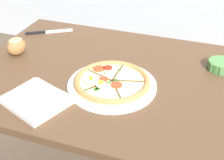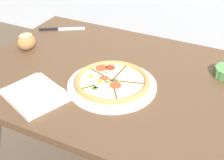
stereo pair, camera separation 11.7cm
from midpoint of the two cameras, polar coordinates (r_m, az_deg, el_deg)
dining_table at (r=1.29m, az=7.27°, el=-3.92°), size 1.37×0.83×0.73m
pizza at (r=1.18m, az=2.80°, el=-0.56°), size 0.34×0.34×0.05m
napkin_folded at (r=1.14m, az=-11.11°, el=-2.54°), size 0.26×0.24×0.04m
bread_piece_near at (r=1.47m, az=-13.20°, el=6.86°), size 0.10×0.11×0.08m
knife_spare at (r=1.66m, az=-7.24°, el=9.20°), size 0.21×0.14×0.01m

